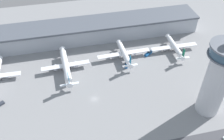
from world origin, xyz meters
The scene contains 8 objects.
ground_plane centered at (0.00, 0.00, 0.00)m, with size 1000.00×1000.00×0.00m, color gray.
terminal_building centered at (0.00, 70.00, 7.96)m, with size 203.33×25.00×15.72m.
control_tower centered at (67.69, -23.56, 27.19)m, with size 19.94×19.94×55.24m.
airplane_gate_bravo centered at (-15.51, 32.61, 4.56)m, with size 35.57×43.03×14.32m.
airplane_gate_charlie centered at (29.90, 37.28, 4.56)m, with size 41.76×32.69×13.29m.
airplane_gate_delta centered at (71.97, 37.36, 4.22)m, with size 38.34×32.20×12.37m.
service_truck_catering centered at (50.22, 37.47, 1.10)m, with size 7.62×6.48×3.15m.
service_truck_baggage centered at (29.42, 28.14, 1.06)m, with size 4.40×7.41×3.06m.
Camera 1 is at (-12.65, -109.56, 123.48)m, focal length 40.00 mm.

